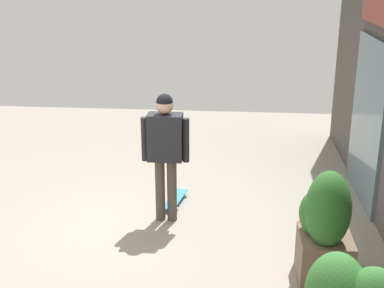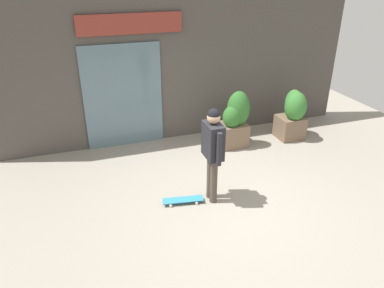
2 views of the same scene
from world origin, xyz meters
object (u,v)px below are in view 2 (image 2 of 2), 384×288
at_px(skateboarder, 213,146).
at_px(planter_box_right, 293,113).
at_px(skateboard, 183,200).
at_px(planter_box_left, 235,121).

xyz_separation_m(skateboarder, planter_box_right, (2.83, 1.85, -0.46)).
distance_m(skateboarder, planter_box_right, 3.42).
distance_m(skateboard, planter_box_left, 2.66).
distance_m(skateboarder, skateboard, 1.16).
xyz_separation_m(skateboard, planter_box_right, (3.36, 1.80, 0.57)).
height_order(skateboarder, skateboard, skateboarder).
distance_m(skateboard, planter_box_right, 3.85).
bearing_deg(skateboard, planter_box_right, -142.18).
bearing_deg(planter_box_right, skateboard, -151.77).
bearing_deg(skateboarder, planter_box_left, -124.96).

